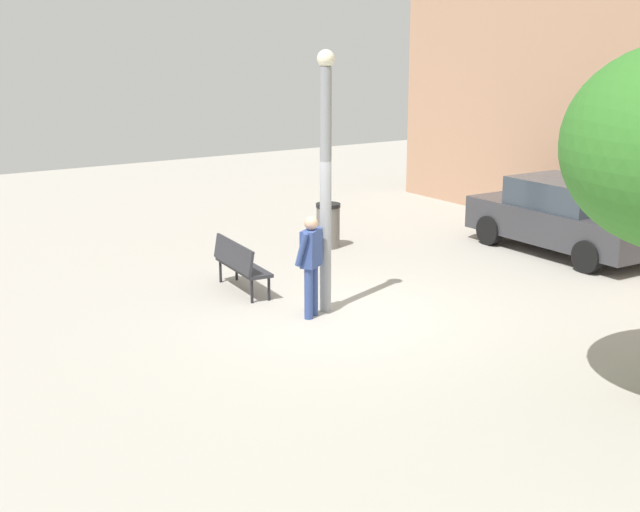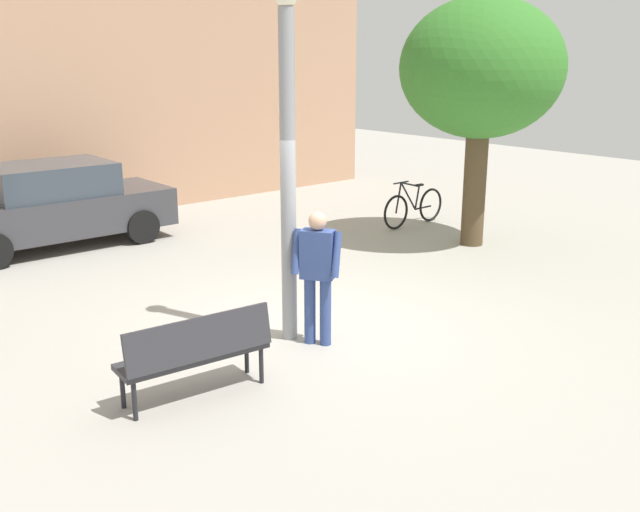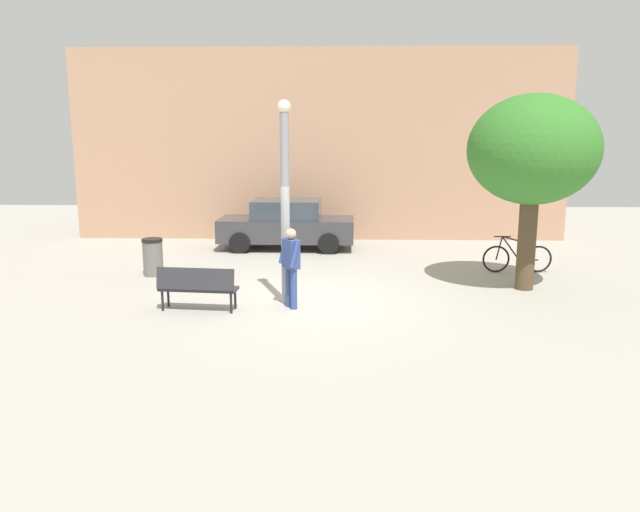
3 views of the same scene
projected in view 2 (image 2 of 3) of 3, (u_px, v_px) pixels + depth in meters
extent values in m
plane|color=#A8A399|center=(311.00, 327.00, 9.46)|extent=(36.00, 36.00, 0.00)
cube|color=tan|center=(36.00, 67.00, 15.14)|extent=(16.71, 2.00, 6.37)
cylinder|color=gray|center=(288.00, 182.00, 8.58)|extent=(0.19, 0.19, 3.98)
cylinder|color=#334784|center=(325.00, 312.00, 8.80)|extent=(0.14, 0.14, 0.85)
cylinder|color=#334784|center=(310.00, 310.00, 8.85)|extent=(0.14, 0.14, 0.85)
cube|color=#334784|center=(318.00, 254.00, 8.63)|extent=(0.40, 0.46, 0.60)
sphere|color=tan|center=(318.00, 221.00, 8.52)|extent=(0.22, 0.22, 0.22)
cylinder|color=#334784|center=(337.00, 255.00, 8.50)|extent=(0.24, 0.20, 0.55)
cylinder|color=#334784|center=(297.00, 251.00, 8.64)|extent=(0.24, 0.20, 0.55)
cube|color=#2D2D33|center=(193.00, 355.00, 7.48)|extent=(1.63, 0.59, 0.06)
cube|color=#2D2D33|center=(200.00, 339.00, 7.26)|extent=(1.60, 0.27, 0.44)
cylinder|color=black|center=(123.00, 389.00, 7.27)|extent=(0.05, 0.05, 0.42)
cylinder|color=black|center=(247.00, 355.00, 8.07)|extent=(0.05, 0.05, 0.42)
cylinder|color=black|center=(134.00, 401.00, 7.02)|extent=(0.05, 0.05, 0.42)
cylinder|color=black|center=(261.00, 365.00, 7.82)|extent=(0.05, 0.05, 0.42)
cylinder|color=brown|center=(475.00, 186.00, 13.25)|extent=(0.42, 0.42, 2.20)
ellipsoid|color=#347728|center=(482.00, 68.00, 12.67)|extent=(2.90, 2.90, 2.47)
torus|color=black|center=(396.00, 212.00, 14.59)|extent=(0.71, 0.07, 0.71)
torus|color=black|center=(431.00, 205.00, 15.30)|extent=(0.71, 0.07, 0.71)
cylinder|color=black|center=(408.00, 196.00, 14.75)|extent=(0.50, 0.05, 0.64)
cylinder|color=black|center=(410.00, 185.00, 14.71)|extent=(0.58, 0.05, 0.18)
cylinder|color=black|center=(417.00, 198.00, 14.95)|extent=(0.14, 0.04, 0.48)
cylinder|color=black|center=(423.00, 208.00, 15.14)|extent=(0.50, 0.05, 0.04)
cylinder|color=black|center=(398.00, 198.00, 14.55)|extent=(0.17, 0.04, 0.63)
cube|color=black|center=(419.00, 185.00, 14.91)|extent=(0.20, 0.09, 0.04)
cylinder|color=black|center=(401.00, 183.00, 14.51)|extent=(0.44, 0.04, 0.03)
cube|color=#38383D|center=(54.00, 214.00, 13.23)|extent=(4.23, 1.77, 0.70)
cube|color=#333D47|center=(50.00, 180.00, 13.06)|extent=(2.13, 1.60, 0.60)
cylinder|color=black|center=(106.00, 212.00, 14.74)|extent=(0.64, 0.23, 0.64)
cylinder|color=black|center=(142.00, 226.00, 13.55)|extent=(0.64, 0.23, 0.64)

